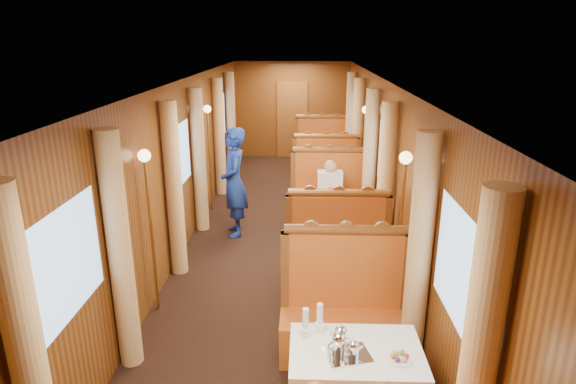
{
  "coord_description": "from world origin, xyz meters",
  "views": [
    {
      "loc": [
        0.32,
        -6.74,
        3.1
      ],
      "look_at": [
        0.11,
        -0.41,
        1.05
      ],
      "focal_mm": 30.0,
      "sensor_mm": 36.0,
      "label": 1
    }
  ],
  "objects_px": {
    "banquette_near_aft": "(345,315)",
    "teapot_back": "(340,338)",
    "banquette_mid_aft": "(329,202)",
    "steward": "(234,183)",
    "tea_tray": "(348,355)",
    "banquette_mid_fwd": "(336,253)",
    "banquette_far_fwd": "(325,178)",
    "banquette_far_aft": "(322,154)",
    "rose_vase_mid": "(330,192)",
    "teapot_left": "(339,346)",
    "table_far": "(323,167)",
    "rose_vase_far": "(325,142)",
    "teapot_right": "(353,352)",
    "fruit_plate": "(399,358)",
    "passenger": "(330,189)",
    "table_mid": "(332,227)"
  },
  "relations": [
    {
      "from": "banquette_near_aft",
      "to": "teapot_back",
      "type": "distance_m",
      "value": 1.05
    },
    {
      "from": "teapot_back",
      "to": "banquette_mid_aft",
      "type": "bearing_deg",
      "value": 112.34
    },
    {
      "from": "steward",
      "to": "tea_tray",
      "type": "bearing_deg",
      "value": 6.64
    },
    {
      "from": "teapot_back",
      "to": "banquette_mid_fwd",
      "type": "bearing_deg",
      "value": 111.01
    },
    {
      "from": "banquette_mid_aft",
      "to": "banquette_far_fwd",
      "type": "xyz_separation_m",
      "value": [
        0.0,
        1.47,
        0.0
      ]
    },
    {
      "from": "banquette_far_aft",
      "to": "tea_tray",
      "type": "xyz_separation_m",
      "value": [
        -0.08,
        -8.1,
        0.33
      ]
    },
    {
      "from": "banquette_mid_aft",
      "to": "rose_vase_mid",
      "type": "height_order",
      "value": "banquette_mid_aft"
    },
    {
      "from": "banquette_near_aft",
      "to": "teapot_left",
      "type": "relative_size",
      "value": 7.33
    },
    {
      "from": "table_far",
      "to": "steward",
      "type": "xyz_separation_m",
      "value": [
        -1.54,
        -2.93,
        0.51
      ]
    },
    {
      "from": "rose_vase_far",
      "to": "banquette_far_fwd",
      "type": "bearing_deg",
      "value": -90.98
    },
    {
      "from": "banquette_far_aft",
      "to": "tea_tray",
      "type": "distance_m",
      "value": 8.1
    },
    {
      "from": "banquette_mid_fwd",
      "to": "rose_vase_far",
      "type": "height_order",
      "value": "banquette_mid_fwd"
    },
    {
      "from": "teapot_right",
      "to": "banquette_mid_aft",
      "type": "bearing_deg",
      "value": 67.21
    },
    {
      "from": "banquette_far_fwd",
      "to": "rose_vase_mid",
      "type": "xyz_separation_m",
      "value": [
        -0.04,
        -2.49,
        0.5
      ]
    },
    {
      "from": "table_far",
      "to": "steward",
      "type": "distance_m",
      "value": 3.35
    },
    {
      "from": "fruit_plate",
      "to": "banquette_far_fwd",
      "type": "bearing_deg",
      "value": 92.96
    },
    {
      "from": "banquette_near_aft",
      "to": "table_far",
      "type": "relative_size",
      "value": 1.28
    },
    {
      "from": "teapot_left",
      "to": "teapot_back",
      "type": "bearing_deg",
      "value": 54.34
    },
    {
      "from": "teapot_left",
      "to": "fruit_plate",
      "type": "bearing_deg",
      "value": -31.38
    },
    {
      "from": "banquette_far_aft",
      "to": "steward",
      "type": "relative_size",
      "value": 0.76
    },
    {
      "from": "banquette_near_aft",
      "to": "passenger",
      "type": "height_order",
      "value": "banquette_near_aft"
    },
    {
      "from": "banquette_near_aft",
      "to": "tea_tray",
      "type": "height_order",
      "value": "banquette_near_aft"
    },
    {
      "from": "steward",
      "to": "teapot_back",
      "type": "bearing_deg",
      "value": 6.6
    },
    {
      "from": "tea_tray",
      "to": "steward",
      "type": "height_order",
      "value": "steward"
    },
    {
      "from": "banquette_mid_aft",
      "to": "banquette_far_aft",
      "type": "height_order",
      "value": "same"
    },
    {
      "from": "teapot_back",
      "to": "banquette_far_aft",
      "type": "bearing_deg",
      "value": 113.04
    },
    {
      "from": "banquette_mid_fwd",
      "to": "rose_vase_far",
      "type": "distance_m",
      "value": 4.55
    },
    {
      "from": "table_mid",
      "to": "rose_vase_mid",
      "type": "height_order",
      "value": "rose_vase_mid"
    },
    {
      "from": "banquette_near_aft",
      "to": "rose_vase_far",
      "type": "bearing_deg",
      "value": 89.83
    },
    {
      "from": "teapot_back",
      "to": "teapot_right",
      "type": "bearing_deg",
      "value": -35.41
    },
    {
      "from": "teapot_right",
      "to": "fruit_plate",
      "type": "height_order",
      "value": "teapot_right"
    },
    {
      "from": "table_mid",
      "to": "banquette_mid_fwd",
      "type": "relative_size",
      "value": 0.78
    },
    {
      "from": "teapot_left",
      "to": "teapot_right",
      "type": "height_order",
      "value": "teapot_left"
    },
    {
      "from": "teapot_right",
      "to": "rose_vase_far",
      "type": "distance_m",
      "value": 7.12
    },
    {
      "from": "table_far",
      "to": "fruit_plate",
      "type": "bearing_deg",
      "value": -87.46
    },
    {
      "from": "banquette_far_aft",
      "to": "passenger",
      "type": "distance_m",
      "value": 3.79
    },
    {
      "from": "table_far",
      "to": "passenger",
      "type": "distance_m",
      "value": 2.79
    },
    {
      "from": "steward",
      "to": "passenger",
      "type": "xyz_separation_m",
      "value": [
        1.54,
        0.16,
        -0.14
      ]
    },
    {
      "from": "teapot_right",
      "to": "banquette_mid_fwd",
      "type": "bearing_deg",
      "value": 66.88
    },
    {
      "from": "table_mid",
      "to": "rose_vase_mid",
      "type": "bearing_deg",
      "value": -174.4
    },
    {
      "from": "steward",
      "to": "banquette_mid_aft",
      "type": "bearing_deg",
      "value": 93.19
    },
    {
      "from": "teapot_back",
      "to": "fruit_plate",
      "type": "height_order",
      "value": "teapot_back"
    },
    {
      "from": "banquette_far_fwd",
      "to": "banquette_near_aft",
      "type": "bearing_deg",
      "value": -90.0
    },
    {
      "from": "tea_tray",
      "to": "banquette_mid_aft",
      "type": "bearing_deg",
      "value": 89.06
    },
    {
      "from": "banquette_near_aft",
      "to": "banquette_mid_fwd",
      "type": "bearing_deg",
      "value": 90.0
    },
    {
      "from": "teapot_left",
      "to": "passenger",
      "type": "distance_m",
      "value": 4.31
    },
    {
      "from": "banquette_far_aft",
      "to": "banquette_mid_aft",
      "type": "bearing_deg",
      "value": -90.0
    },
    {
      "from": "banquette_mid_aft",
      "to": "teapot_right",
      "type": "relative_size",
      "value": 9.5
    },
    {
      "from": "tea_tray",
      "to": "teapot_left",
      "type": "bearing_deg",
      "value": 166.32
    },
    {
      "from": "banquette_mid_fwd",
      "to": "passenger",
      "type": "xyz_separation_m",
      "value": [
        -0.0,
        1.75,
        0.32
      ]
    }
  ]
}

